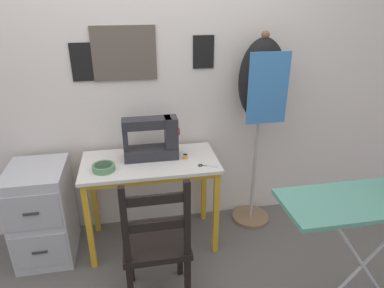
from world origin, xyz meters
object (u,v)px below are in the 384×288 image
Objects in this scene: wooden_chair at (156,244)px; sewing_machine at (154,139)px; thread_spool_near_machine at (185,157)px; ironing_board at (379,205)px; fabric_bowl at (104,167)px; scissors at (205,166)px; dress_form at (261,89)px; filing_cabinet at (43,213)px.

sewing_machine is at bearing 84.89° from wooden_chair.
ironing_board is (0.86, -0.95, 0.10)m from thread_spool_near_machine.
fabric_bowl reaches higher than scissors.
dress_form reaches higher than thread_spool_near_machine.
dress_form is (1.67, 0.13, 0.81)m from filing_cabinet.
sewing_machine is 0.98m from filing_cabinet.
sewing_machine is at bearing -174.64° from dress_form.
dress_form reaches higher than ironing_board.
wooden_chair is (-0.40, -0.44, -0.27)m from scissors.
fabric_bowl is (-0.36, -0.14, -0.12)m from sewing_machine.
dress_form reaches higher than fabric_bowl.
scissors is (0.34, -0.21, -0.14)m from sewing_machine.
fabric_bowl is 0.15× the size of ironing_board.
wooden_chair is 0.91× the size of ironing_board.
dress_form is (0.83, 0.08, 0.31)m from sewing_machine.
scissors is at bearing -31.36° from sewing_machine.
ironing_board is at bearing -18.20° from wooden_chair.
fabric_bowl reaches higher than thread_spool_near_machine.
thread_spool_near_machine is at bearing 132.33° from ironing_board.
scissors is at bearing 132.50° from ironing_board.
filing_cabinet is (-0.78, 0.59, -0.09)m from wooden_chair.
scissors is at bearing -7.59° from filing_cabinet.
wooden_chair is (-0.06, -0.64, -0.41)m from sewing_machine.
dress_form is at bearing 39.11° from wooden_chair.
ironing_board is at bearing -26.71° from filing_cabinet.
dress_form is 1.17m from ironing_board.
ironing_board is at bearing -47.67° from thread_spool_near_machine.
thread_spool_near_machine is 0.04× the size of wooden_chair.
fabric_bowl is 1.29m from dress_form.
sewing_machine reaches higher than filing_cabinet.
thread_spool_near_machine is 0.04× the size of ironing_board.
scissors is 0.15× the size of wooden_chair.
sewing_machine is at bearing 148.64° from scissors.
wooden_chair is at bearing -95.11° from sewing_machine.
filing_cabinet is at bearing 178.85° from thread_spool_near_machine.
thread_spool_near_machine reaches higher than filing_cabinet.
scissors is 0.14× the size of ironing_board.
thread_spool_near_machine is at bearing 131.29° from scissors.
filing_cabinet is (-1.06, 0.02, -0.37)m from thread_spool_near_machine.
wooden_chair is at bearing -132.19° from scissors.
sewing_machine is 0.39× the size of ironing_board.
ironing_board is (1.44, -0.87, 0.09)m from fabric_bowl.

